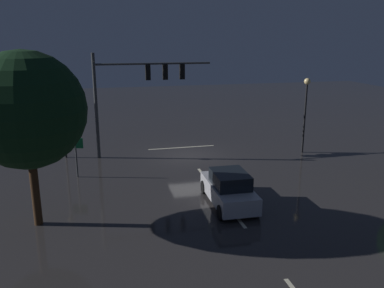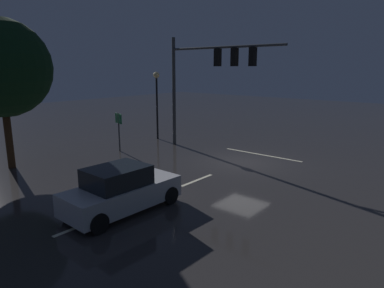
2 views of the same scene
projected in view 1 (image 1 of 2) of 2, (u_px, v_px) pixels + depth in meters
ground_plane at (188, 156)px, 27.53m from camera, size 80.00×80.00×0.00m
traffic_signal_assembly at (138, 84)px, 26.46m from camera, size 7.88×0.47×7.00m
lane_dash_far at (203, 175)px, 23.77m from camera, size 0.16×2.20×0.01m
lane_dash_mid at (237, 217)px, 18.14m from camera, size 0.16×2.20×0.01m
stop_bar at (182, 147)px, 29.59m from camera, size 5.00×0.16×0.01m
car_approaching at (229, 189)px, 19.40m from camera, size 1.99×4.40×1.70m
street_lamp_left_kerb at (306, 101)px, 27.42m from camera, size 0.44×0.44×5.26m
street_lamp_right_kerb at (62, 108)px, 26.26m from camera, size 0.44×0.44×4.82m
route_sign at (76, 149)px, 22.93m from camera, size 0.88×0.31×2.41m
tree_right_near at (26, 110)px, 16.19m from camera, size 4.87×4.87×7.53m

